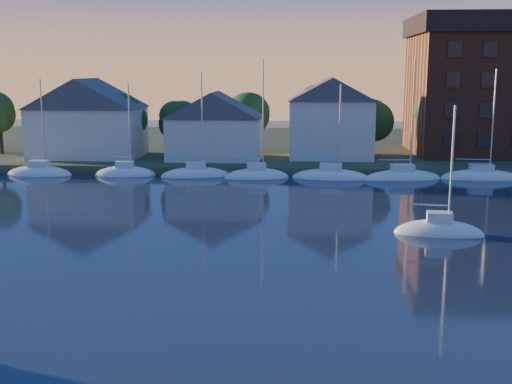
# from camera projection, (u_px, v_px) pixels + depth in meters

# --- Properties ---
(shoreline_land) EXTENTS (160.00, 50.00, 2.00)m
(shoreline_land) POSITION_uv_depth(u_px,v_px,m) (271.00, 149.00, 95.67)
(shoreline_land) COLOR #323C23
(shoreline_land) RESTS_ON ground
(wooden_dock) EXTENTS (120.00, 3.00, 1.00)m
(wooden_dock) POSITION_uv_depth(u_px,v_px,m) (262.00, 174.00, 73.13)
(wooden_dock) COLOR brown
(wooden_dock) RESTS_ON ground
(clubhouse_west) EXTENTS (13.65, 9.45, 9.64)m
(clubhouse_west) POSITION_uv_depth(u_px,v_px,m) (88.00, 117.00, 79.33)
(clubhouse_west) COLOR beige
(clubhouse_west) RESTS_ON shoreline_land
(clubhouse_centre) EXTENTS (11.55, 8.40, 8.08)m
(clubhouse_centre) POSITION_uv_depth(u_px,v_px,m) (215.00, 125.00, 77.46)
(clubhouse_centre) COLOR beige
(clubhouse_centre) RESTS_ON shoreline_land
(clubhouse_east) EXTENTS (10.50, 8.40, 9.80)m
(clubhouse_east) POSITION_uv_depth(u_px,v_px,m) (331.00, 117.00, 78.35)
(clubhouse_east) COLOR beige
(clubhouse_east) RESTS_ON shoreline_land
(tree_line) EXTENTS (93.40, 5.40, 8.90)m
(tree_line) POSITION_uv_depth(u_px,v_px,m) (283.00, 105.00, 82.44)
(tree_line) COLOR #372619
(tree_line) RESTS_ON shoreline_land
(moored_fleet) EXTENTS (87.50, 2.40, 12.05)m
(moored_fleet) POSITION_uv_depth(u_px,v_px,m) (261.00, 177.00, 70.17)
(moored_fleet) COLOR silver
(moored_fleet) RESTS_ON ground
(drifting_sailboat_right) EXTENTS (6.55, 2.91, 10.34)m
(drifting_sailboat_right) POSITION_uv_depth(u_px,v_px,m) (439.00, 233.00, 46.07)
(drifting_sailboat_right) COLOR silver
(drifting_sailboat_right) RESTS_ON ground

